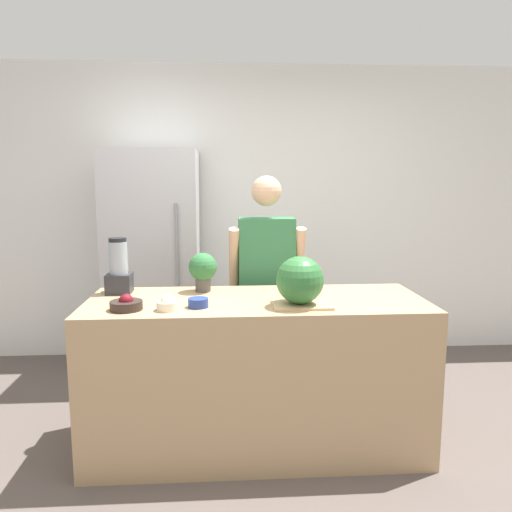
{
  "coord_description": "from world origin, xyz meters",
  "views": [
    {
      "loc": [
        -0.19,
        -2.46,
        1.6
      ],
      "look_at": [
        0.0,
        0.41,
        1.16
      ],
      "focal_mm": 35.0,
      "sensor_mm": 36.0,
      "label": 1
    }
  ],
  "objects_px": {
    "person": "(266,287)",
    "potted_plant": "(203,269)",
    "bowl_cream": "(167,304)",
    "bowl_small_blue": "(198,303)",
    "bowl_cherries": "(126,304)",
    "watermelon": "(300,280)",
    "blender": "(119,270)",
    "refrigerator": "(154,262)"
  },
  "relations": [
    {
      "from": "watermelon",
      "to": "blender",
      "type": "xyz_separation_m",
      "value": [
        -1.06,
        0.39,
        0.0
      ]
    },
    {
      "from": "person",
      "to": "blender",
      "type": "distance_m",
      "value": 1.06
    },
    {
      "from": "bowl_cherries",
      "to": "blender",
      "type": "height_order",
      "value": "blender"
    },
    {
      "from": "bowl_cherries",
      "to": "potted_plant",
      "type": "relative_size",
      "value": 0.71
    },
    {
      "from": "person",
      "to": "bowl_cherries",
      "type": "xyz_separation_m",
      "value": [
        -0.83,
        -0.83,
        0.1
      ]
    },
    {
      "from": "bowl_small_blue",
      "to": "blender",
      "type": "relative_size",
      "value": 0.33
    },
    {
      "from": "bowl_cream",
      "to": "bowl_small_blue",
      "type": "xyz_separation_m",
      "value": [
        0.16,
        0.05,
        -0.01
      ]
    },
    {
      "from": "bowl_small_blue",
      "to": "potted_plant",
      "type": "bearing_deg",
      "value": 88.26
    },
    {
      "from": "bowl_cherries",
      "to": "blender",
      "type": "bearing_deg",
      "value": 105.98
    },
    {
      "from": "refrigerator",
      "to": "bowl_small_blue",
      "type": "relative_size",
      "value": 16.41
    },
    {
      "from": "person",
      "to": "bowl_cream",
      "type": "distance_m",
      "value": 1.06
    },
    {
      "from": "person",
      "to": "potted_plant",
      "type": "xyz_separation_m",
      "value": [
        -0.43,
        -0.41,
        0.21
      ]
    },
    {
      "from": "bowl_cherries",
      "to": "bowl_cream",
      "type": "relative_size",
      "value": 1.5
    },
    {
      "from": "bowl_cream",
      "to": "bowl_small_blue",
      "type": "distance_m",
      "value": 0.17
    },
    {
      "from": "watermelon",
      "to": "bowl_cherries",
      "type": "relative_size",
      "value": 1.52
    },
    {
      "from": "person",
      "to": "potted_plant",
      "type": "bearing_deg",
      "value": -136.31
    },
    {
      "from": "watermelon",
      "to": "potted_plant",
      "type": "relative_size",
      "value": 1.09
    },
    {
      "from": "bowl_cherries",
      "to": "person",
      "type": "bearing_deg",
      "value": 45.24
    },
    {
      "from": "watermelon",
      "to": "potted_plant",
      "type": "bearing_deg",
      "value": 143.74
    },
    {
      "from": "watermelon",
      "to": "bowl_cherries",
      "type": "xyz_separation_m",
      "value": [
        -0.94,
        -0.02,
        -0.12
      ]
    },
    {
      "from": "refrigerator",
      "to": "bowl_small_blue",
      "type": "height_order",
      "value": "refrigerator"
    },
    {
      "from": "watermelon",
      "to": "blender",
      "type": "bearing_deg",
      "value": 159.67
    },
    {
      "from": "person",
      "to": "bowl_cherries",
      "type": "bearing_deg",
      "value": -134.76
    },
    {
      "from": "blender",
      "to": "potted_plant",
      "type": "relative_size",
      "value": 1.41
    },
    {
      "from": "person",
      "to": "watermelon",
      "type": "relative_size",
      "value": 6.15
    },
    {
      "from": "watermelon",
      "to": "bowl_cherries",
      "type": "distance_m",
      "value": 0.95
    },
    {
      "from": "bowl_cherries",
      "to": "blender",
      "type": "relative_size",
      "value": 0.51
    },
    {
      "from": "refrigerator",
      "to": "watermelon",
      "type": "bearing_deg",
      "value": -56.26
    },
    {
      "from": "bowl_cherries",
      "to": "blender",
      "type": "distance_m",
      "value": 0.44
    },
    {
      "from": "bowl_small_blue",
      "to": "potted_plant",
      "type": "xyz_separation_m",
      "value": [
        0.01,
        0.39,
        0.12
      ]
    },
    {
      "from": "person",
      "to": "watermelon",
      "type": "height_order",
      "value": "person"
    },
    {
      "from": "person",
      "to": "watermelon",
      "type": "xyz_separation_m",
      "value": [
        0.11,
        -0.81,
        0.22
      ]
    },
    {
      "from": "refrigerator",
      "to": "blender",
      "type": "xyz_separation_m",
      "value": [
        -0.06,
        -1.1,
        0.14
      ]
    },
    {
      "from": "bowl_cream",
      "to": "potted_plant",
      "type": "relative_size",
      "value": 0.48
    },
    {
      "from": "person",
      "to": "blender",
      "type": "xyz_separation_m",
      "value": [
        -0.95,
        -0.42,
        0.22
      ]
    },
    {
      "from": "bowl_cream",
      "to": "blender",
      "type": "distance_m",
      "value": 0.56
    },
    {
      "from": "refrigerator",
      "to": "bowl_cherries",
      "type": "bearing_deg",
      "value": -87.98
    },
    {
      "from": "bowl_small_blue",
      "to": "person",
      "type": "bearing_deg",
      "value": 61.1
    },
    {
      "from": "watermelon",
      "to": "blender",
      "type": "relative_size",
      "value": 0.77
    },
    {
      "from": "refrigerator",
      "to": "watermelon",
      "type": "distance_m",
      "value": 1.8
    },
    {
      "from": "bowl_cream",
      "to": "potted_plant",
      "type": "distance_m",
      "value": 0.49
    },
    {
      "from": "watermelon",
      "to": "bowl_small_blue",
      "type": "bearing_deg",
      "value": 179.0
    }
  ]
}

